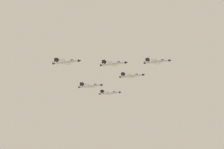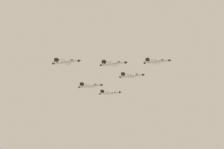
{
  "view_description": "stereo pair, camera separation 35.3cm",
  "coord_description": "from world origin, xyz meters",
  "px_view_note": "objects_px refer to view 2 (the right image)",
  "views": [
    {
      "loc": [
        -221.53,
        -27.99,
        86.64
      ],
      "look_at": [
        23.95,
        26.06,
        156.79
      ],
      "focal_mm": 77.49,
      "sensor_mm": 36.0,
      "label": 1
    },
    {
      "loc": [
        -221.46,
        -28.34,
        86.64
      ],
      "look_at": [
        23.95,
        26.06,
        156.79
      ],
      "focal_mm": 77.49,
      "sensor_mm": 36.0,
      "label": 2
    }
  ],
  "objects_px": {
    "jet_lead": "(157,61)",
    "jet_slot_rear": "(90,86)",
    "jet_left_outer": "(110,93)",
    "jet_right_wingman": "(113,64)",
    "jet_left_wingman": "(132,76)",
    "jet_right_outer": "(66,62)"
  },
  "relations": [
    {
      "from": "jet_right_wingman",
      "to": "jet_left_outer",
      "type": "height_order",
      "value": "jet_right_wingman"
    },
    {
      "from": "jet_lead",
      "to": "jet_left_outer",
      "type": "height_order",
      "value": "jet_lead"
    },
    {
      "from": "jet_left_wingman",
      "to": "jet_slot_rear",
      "type": "height_order",
      "value": "jet_left_wingman"
    },
    {
      "from": "jet_lead",
      "to": "jet_left_wingman",
      "type": "distance_m",
      "value": 24.8
    },
    {
      "from": "jet_right_wingman",
      "to": "jet_left_outer",
      "type": "xyz_separation_m",
      "value": [
        49.92,
        13.09,
        -2.98
      ]
    },
    {
      "from": "jet_lead",
      "to": "jet_right_wingman",
      "type": "bearing_deg",
      "value": -139.78
    },
    {
      "from": "jet_right_outer",
      "to": "jet_slot_rear",
      "type": "bearing_deg",
      "value": 89.54
    },
    {
      "from": "jet_lead",
      "to": "jet_right_wingman",
      "type": "relative_size",
      "value": 1.01
    },
    {
      "from": "jet_lead",
      "to": "jet_slot_rear",
      "type": "relative_size",
      "value": 1.02
    },
    {
      "from": "jet_right_wingman",
      "to": "jet_right_outer",
      "type": "relative_size",
      "value": 0.98
    },
    {
      "from": "jet_right_wingman",
      "to": "jet_left_outer",
      "type": "relative_size",
      "value": 1.02
    },
    {
      "from": "jet_lead",
      "to": "jet_right_wingman",
      "type": "height_order",
      "value": "jet_lead"
    },
    {
      "from": "jet_right_outer",
      "to": "jet_slot_rear",
      "type": "xyz_separation_m",
      "value": [
        31.81,
        -3.75,
        -4.42
      ]
    },
    {
      "from": "jet_left_outer",
      "to": "jet_slot_rear",
      "type": "height_order",
      "value": "jet_left_outer"
    },
    {
      "from": "jet_lead",
      "to": "jet_left_wingman",
      "type": "relative_size",
      "value": 0.99
    },
    {
      "from": "jet_slot_rear",
      "to": "jet_right_wingman",
      "type": "bearing_deg",
      "value": -39.57
    },
    {
      "from": "jet_left_outer",
      "to": "jet_slot_rear",
      "type": "bearing_deg",
      "value": -89.27
    },
    {
      "from": "jet_right_outer",
      "to": "jet_slot_rear",
      "type": "relative_size",
      "value": 1.03
    },
    {
      "from": "jet_right_outer",
      "to": "jet_left_wingman",
      "type": "bearing_deg",
      "value": 68.13
    },
    {
      "from": "jet_left_wingman",
      "to": "jet_left_outer",
      "type": "height_order",
      "value": "jet_left_wingman"
    },
    {
      "from": "jet_lead",
      "to": "jet_slot_rear",
      "type": "bearing_deg",
      "value": 179.85
    },
    {
      "from": "jet_right_wingman",
      "to": "jet_right_outer",
      "type": "height_order",
      "value": "jet_right_wingman"
    }
  ]
}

